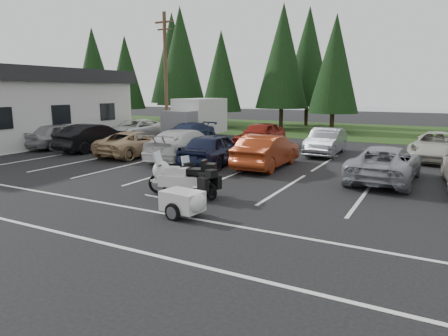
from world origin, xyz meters
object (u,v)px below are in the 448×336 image
at_px(car_far_1, 187,134).
at_px(car_far_3, 326,141).
at_px(car_near_2, 136,143).
at_px(car_far_2, 260,135).
at_px(car_near_0, 63,135).
at_px(car_far_4, 438,146).
at_px(car_far_0, 135,130).
at_px(touring_motorcycle, 182,174).
at_px(car_near_3, 186,145).
at_px(car_near_5, 267,151).
at_px(car_near_6, 385,164).
at_px(adventure_motorcycle, 197,177).
at_px(cargo_trailer, 182,204).
at_px(car_near_1, 95,137).
at_px(box_truck, 193,119).
at_px(car_near_4, 214,149).
at_px(utility_pole, 166,74).

distance_m(car_far_1, car_far_3, 9.21).
height_order(car_near_2, car_far_2, car_far_2).
height_order(car_far_2, car_far_3, car_far_2).
height_order(car_near_0, car_far_4, car_near_0).
height_order(car_far_0, touring_motorcycle, touring_motorcycle).
distance_m(car_near_3, car_near_5, 4.34).
bearing_deg(car_far_2, car_near_6, -35.57).
xyz_separation_m(car_near_2, adventure_motorcycle, (7.47, -5.72, -0.01)).
bearing_deg(cargo_trailer, car_far_2, 111.08).
distance_m(car_far_1, touring_motorcycle, 13.25).
distance_m(car_far_0, touring_motorcycle, 16.17).
xyz_separation_m(car_near_2, car_near_3, (3.23, -0.03, 0.13)).
relative_size(car_near_3, car_far_2, 1.18).
height_order(car_near_6, car_far_1, car_far_1).
relative_size(car_far_3, cargo_trailer, 2.72).
xyz_separation_m(car_near_3, car_far_2, (1.45, 6.07, -0.00)).
height_order(car_near_6, car_far_0, car_far_0).
bearing_deg(car_far_4, adventure_motorcycle, -115.20).
relative_size(car_near_2, car_near_5, 1.04).
bearing_deg(car_near_1, car_far_4, -160.12).
relative_size(car_near_3, car_far_3, 1.25).
xyz_separation_m(car_near_6, adventure_motorcycle, (-5.18, -5.42, -0.03)).
xyz_separation_m(car_far_1, car_far_2, (4.91, 0.71, 0.10)).
height_order(car_near_6, cargo_trailer, car_near_6).
distance_m(car_near_1, cargo_trailer, 14.24).
bearing_deg(car_near_0, box_truck, -115.63).
xyz_separation_m(car_near_4, car_far_0, (-9.83, 5.89, -0.03)).
relative_size(utility_pole, car_near_1, 1.89).
xyz_separation_m(car_near_1, car_far_3, (12.42, 4.86, -0.06)).
distance_m(box_truck, car_far_3, 10.97).
distance_m(car_near_2, car_near_4, 5.14).
distance_m(car_near_6, adventure_motorcycle, 7.50).
bearing_deg(car_near_5, box_truck, -42.07).
bearing_deg(car_far_3, car_far_1, 177.73).
height_order(car_near_1, touring_motorcycle, car_near_1).
height_order(touring_motorcycle, cargo_trailer, touring_motorcycle).
bearing_deg(car_far_3, touring_motorcycle, -102.15).
bearing_deg(car_near_6, car_near_3, 0.80).
relative_size(car_near_5, car_far_4, 0.91).
xyz_separation_m(car_far_2, car_far_3, (4.29, -0.81, -0.07)).
distance_m(car_near_5, cargo_trailer, 7.93).
bearing_deg(car_near_2, touring_motorcycle, 141.69).
bearing_deg(utility_pole, car_far_4, -5.08).
xyz_separation_m(car_near_5, car_far_1, (-7.80, 5.21, -0.07)).
distance_m(car_near_1, car_near_3, 6.68).
distance_m(box_truck, car_far_2, 6.64).
distance_m(car_near_0, adventure_motorcycle, 14.73).
bearing_deg(car_far_1, touring_motorcycle, -53.26).
distance_m(utility_pole, car_near_4, 12.55).
bearing_deg(car_near_0, car_near_4, 179.96).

